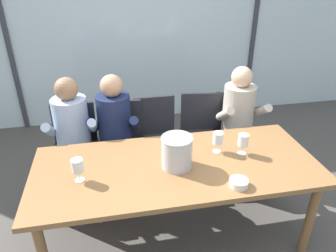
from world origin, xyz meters
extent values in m
plane|color=#4C4742|center=(0.00, 1.00, 0.00)|extent=(14.00, 14.00, 0.00)
cube|color=silver|center=(0.00, 2.41, 1.30)|extent=(7.37, 0.03, 2.60)
cube|color=#38383D|center=(-1.66, 2.39, 1.30)|extent=(0.06, 0.06, 2.60)
cube|color=#38383D|center=(1.66, 2.39, 1.30)|extent=(0.06, 0.06, 2.60)
cube|color=#386633|center=(0.00, 5.47, 0.96)|extent=(13.37, 2.40, 1.93)
cube|color=olive|center=(0.00, 0.00, 0.72)|extent=(2.17, 0.92, 0.04)
cylinder|color=olive|center=(0.99, -0.36, 0.35)|extent=(0.07, 0.07, 0.70)
cylinder|color=olive|center=(-0.99, 0.36, 0.35)|extent=(0.07, 0.07, 0.70)
cylinder|color=olive|center=(0.99, 0.36, 0.35)|extent=(0.07, 0.07, 0.70)
cube|color=#232328|center=(-0.83, 0.78, 0.46)|extent=(0.44, 0.44, 0.03)
cube|color=#232328|center=(-0.83, 0.98, 0.69)|extent=(0.42, 0.04, 0.42)
cylinder|color=#232328|center=(-1.02, 0.60, 0.23)|extent=(0.04, 0.04, 0.45)
cylinder|color=#232328|center=(-0.64, 0.59, 0.23)|extent=(0.04, 0.04, 0.45)
cylinder|color=#232328|center=(-1.02, 0.98, 0.23)|extent=(0.04, 0.04, 0.45)
cylinder|color=#232328|center=(-0.64, 0.97, 0.23)|extent=(0.04, 0.04, 0.45)
cube|color=#232328|center=(-0.39, 0.76, 0.46)|extent=(0.48, 0.48, 0.03)
cube|color=#232328|center=(-0.37, 0.96, 0.69)|extent=(0.42, 0.08, 0.42)
cylinder|color=#232328|center=(-0.60, 0.60, 0.23)|extent=(0.04, 0.04, 0.45)
cylinder|color=#232328|center=(-0.22, 0.56, 0.23)|extent=(0.04, 0.04, 0.45)
cylinder|color=#232328|center=(-0.56, 0.97, 0.23)|extent=(0.04, 0.04, 0.45)
cylinder|color=#232328|center=(-0.18, 0.93, 0.23)|extent=(0.04, 0.04, 0.45)
cube|color=#232328|center=(-0.02, 0.79, 0.46)|extent=(0.44, 0.44, 0.03)
cube|color=#232328|center=(-0.02, 0.99, 0.69)|extent=(0.42, 0.04, 0.42)
cylinder|color=#232328|center=(-0.20, 0.60, 0.23)|extent=(0.04, 0.04, 0.45)
cylinder|color=#232328|center=(0.18, 0.61, 0.23)|extent=(0.04, 0.04, 0.45)
cylinder|color=#232328|center=(-0.21, 0.98, 0.23)|extent=(0.04, 0.04, 0.45)
cylinder|color=#232328|center=(0.17, 0.99, 0.23)|extent=(0.04, 0.04, 0.45)
cube|color=#232328|center=(0.45, 0.80, 0.46)|extent=(0.50, 0.50, 0.03)
cube|color=#232328|center=(0.48, 1.00, 0.69)|extent=(0.42, 0.10, 0.42)
cylinder|color=#232328|center=(0.24, 0.64, 0.23)|extent=(0.04, 0.04, 0.45)
cylinder|color=#232328|center=(0.61, 0.58, 0.23)|extent=(0.04, 0.04, 0.45)
cylinder|color=#232328|center=(0.29, 1.02, 0.23)|extent=(0.04, 0.04, 0.45)
cylinder|color=#232328|center=(0.67, 0.96, 0.23)|extent=(0.04, 0.04, 0.45)
cube|color=#232328|center=(0.83, 0.77, 0.46)|extent=(0.49, 0.49, 0.03)
cube|color=#232328|center=(0.85, 0.97, 0.69)|extent=(0.42, 0.09, 0.42)
cylinder|color=#232328|center=(0.62, 0.60, 0.23)|extent=(0.04, 0.04, 0.45)
cylinder|color=#232328|center=(0.99, 0.56, 0.23)|extent=(0.04, 0.04, 0.45)
cylinder|color=#232328|center=(0.66, 0.98, 0.23)|extent=(0.04, 0.04, 0.45)
cylinder|color=#232328|center=(1.04, 0.93, 0.23)|extent=(0.04, 0.04, 0.45)
cylinder|color=#9EB2D1|center=(-0.83, 0.81, 0.76)|extent=(0.33, 0.33, 0.52)
sphere|color=#936B4C|center=(-0.83, 0.81, 1.11)|extent=(0.21, 0.21, 0.21)
cube|color=#47423D|center=(-0.91, 0.61, 0.50)|extent=(0.14, 0.40, 0.13)
cube|color=#47423D|center=(-0.73, 0.61, 0.50)|extent=(0.14, 0.40, 0.13)
cylinder|color=#47423D|center=(-0.91, 0.41, 0.24)|extent=(0.10, 0.10, 0.48)
cylinder|color=#47423D|center=(-0.73, 0.41, 0.24)|extent=(0.10, 0.10, 0.48)
cylinder|color=#9EB2D1|center=(-1.02, 0.68, 0.78)|extent=(0.09, 0.33, 0.26)
cylinder|color=#9EB2D1|center=(-0.64, 0.70, 0.78)|extent=(0.09, 0.33, 0.26)
cylinder|color=#192347|center=(-0.43, 0.81, 0.76)|extent=(0.35, 0.35, 0.52)
sphere|color=tan|center=(-0.43, 0.81, 1.11)|extent=(0.21, 0.21, 0.21)
cube|color=#47423D|center=(-0.54, 0.62, 0.50)|extent=(0.17, 0.41, 0.13)
cube|color=#47423D|center=(-0.36, 0.60, 0.50)|extent=(0.17, 0.41, 0.13)
cylinder|color=#47423D|center=(-0.56, 0.42, 0.24)|extent=(0.10, 0.10, 0.48)
cylinder|color=#47423D|center=(-0.38, 0.40, 0.24)|extent=(0.10, 0.10, 0.48)
cylinder|color=#192347|center=(-0.63, 0.71, 0.78)|extent=(0.11, 0.33, 0.26)
cylinder|color=#192347|center=(-0.26, 0.67, 0.78)|extent=(0.11, 0.33, 0.26)
cylinder|color=#B7AD9E|center=(0.83, 0.81, 0.76)|extent=(0.32, 0.32, 0.52)
sphere|color=#DBAD89|center=(0.83, 0.81, 1.11)|extent=(0.21, 0.21, 0.21)
cube|color=#47423D|center=(0.74, 0.61, 0.50)|extent=(0.13, 0.40, 0.13)
cube|color=#47423D|center=(0.92, 0.61, 0.50)|extent=(0.13, 0.40, 0.13)
cylinder|color=#47423D|center=(0.74, 0.41, 0.24)|extent=(0.10, 0.10, 0.48)
cylinder|color=#47423D|center=(0.92, 0.41, 0.24)|extent=(0.10, 0.10, 0.48)
cylinder|color=#B7AD9E|center=(0.64, 0.69, 0.78)|extent=(0.08, 0.33, 0.26)
cylinder|color=#B7AD9E|center=(1.02, 0.69, 0.78)|extent=(0.08, 0.33, 0.26)
cylinder|color=#B7B7BC|center=(-0.01, -0.02, 0.86)|extent=(0.23, 0.23, 0.24)
torus|color=silver|center=(-0.01, -0.02, 0.99)|extent=(0.24, 0.24, 0.01)
cylinder|color=silver|center=(0.36, -0.34, 0.77)|extent=(0.13, 0.13, 0.05)
cylinder|color=silver|center=(0.36, 0.11, 0.74)|extent=(0.07, 0.07, 0.00)
cylinder|color=silver|center=(0.36, 0.11, 0.78)|extent=(0.01, 0.01, 0.07)
cylinder|color=silver|center=(0.36, 0.11, 0.87)|extent=(0.08, 0.08, 0.09)
cylinder|color=silver|center=(-0.72, -0.06, 0.74)|extent=(0.07, 0.07, 0.00)
cylinder|color=silver|center=(-0.72, -0.06, 0.78)|extent=(0.01, 0.01, 0.07)
cylinder|color=silver|center=(-0.72, -0.06, 0.87)|extent=(0.08, 0.08, 0.09)
cylinder|color=#E0D184|center=(-0.72, -0.06, 0.84)|extent=(0.07, 0.07, 0.04)
cylinder|color=silver|center=(0.55, 0.05, 0.74)|extent=(0.07, 0.07, 0.00)
cylinder|color=silver|center=(0.55, 0.05, 0.78)|extent=(0.01, 0.01, 0.07)
cylinder|color=silver|center=(0.55, 0.05, 0.87)|extent=(0.08, 0.08, 0.09)
cylinder|color=maroon|center=(0.55, 0.05, 0.84)|extent=(0.07, 0.07, 0.04)
camera|label=1|loc=(-0.45, -1.95, 2.13)|focal=33.87mm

